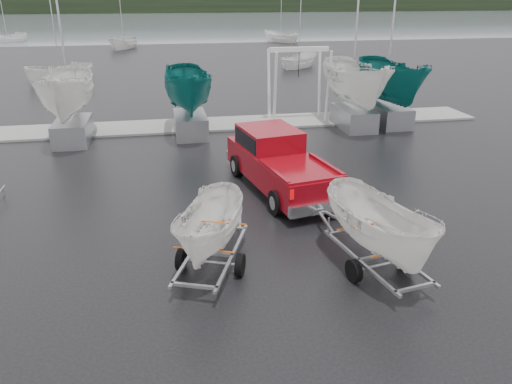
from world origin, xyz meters
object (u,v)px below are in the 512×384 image
object	(u,v)px
pickup_truck	(277,159)
trailer_parked	(210,187)
trailer_hitched	(385,180)
boat_hoist	(298,74)

from	to	relation	value
pickup_truck	trailer_parked	distance (m)	6.51
trailer_hitched	trailer_parked	size ratio (longest dim) A/B	1.11
boat_hoist	trailer_hitched	bearing A→B (deg)	-97.92
pickup_truck	trailer_hitched	size ratio (longest dim) A/B	1.38
boat_hoist	pickup_truck	bearing A→B (deg)	-109.45
pickup_truck	trailer_parked	xyz separation A→B (m)	(-3.06, -5.61, 1.26)
trailer_parked	boat_hoist	xyz separation A→B (m)	(6.53, 15.43, 0.31)
trailer_hitched	boat_hoist	xyz separation A→B (m)	(2.28, 16.40, 0.06)
trailer_parked	boat_hoist	distance (m)	16.76
boat_hoist	trailer_parked	bearing A→B (deg)	-112.94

